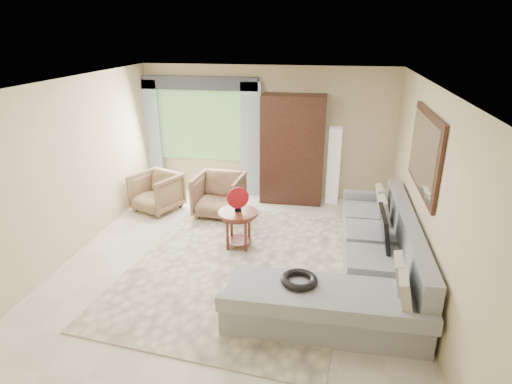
% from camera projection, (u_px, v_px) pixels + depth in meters
% --- Properties ---
extents(ground, '(6.00, 6.00, 0.00)m').
position_uv_depth(ground, '(235.00, 267.00, 6.23)').
color(ground, silver).
rests_on(ground, ground).
extents(area_rug, '(3.41, 4.30, 0.02)m').
position_uv_depth(area_rug, '(240.00, 264.00, 6.26)').
color(area_rug, beige).
rests_on(area_rug, ground).
extents(sectional_sofa, '(2.30, 3.46, 0.90)m').
position_uv_depth(sectional_sofa, '(363.00, 267.00, 5.67)').
color(sectional_sofa, '#9EA2A6').
rests_on(sectional_sofa, ground).
extents(tv_screen, '(0.14, 0.74, 0.48)m').
position_uv_depth(tv_screen, '(385.00, 229.00, 5.77)').
color(tv_screen, black).
rests_on(tv_screen, sectional_sofa).
extents(garden_hose, '(0.43, 0.43, 0.09)m').
position_uv_depth(garden_hose, '(299.00, 280.00, 4.91)').
color(garden_hose, black).
rests_on(garden_hose, sectional_sofa).
extents(coffee_table, '(0.61, 0.61, 0.61)m').
position_uv_depth(coffee_table, '(238.00, 229.00, 6.66)').
color(coffee_table, '#4A2013').
rests_on(coffee_table, ground).
extents(red_disc, '(0.32, 0.16, 0.34)m').
position_uv_depth(red_disc, '(238.00, 198.00, 6.47)').
color(red_disc, '#A61017').
rests_on(red_disc, coffee_table).
extents(armchair_left, '(1.02, 1.03, 0.72)m').
position_uv_depth(armchair_left, '(157.00, 192.00, 8.05)').
color(armchair_left, '#8B6A4B').
rests_on(armchair_left, ground).
extents(armchair_right, '(0.89, 0.91, 0.77)m').
position_uv_depth(armchair_right, '(219.00, 195.00, 7.83)').
color(armchair_right, olive).
rests_on(armchair_right, ground).
extents(potted_plant, '(0.44, 0.38, 0.49)m').
position_uv_depth(potted_plant, '(154.00, 184.00, 8.77)').
color(potted_plant, '#999999').
rests_on(potted_plant, ground).
extents(armoire, '(1.20, 0.55, 2.10)m').
position_uv_depth(armoire, '(293.00, 150.00, 8.26)').
color(armoire, black).
rests_on(armoire, ground).
extents(floor_lamp, '(0.24, 0.24, 1.50)m').
position_uv_depth(floor_lamp, '(333.00, 166.00, 8.29)').
color(floor_lamp, silver).
rests_on(floor_lamp, ground).
extents(window, '(1.80, 0.04, 1.40)m').
position_uv_depth(window, '(201.00, 125.00, 8.67)').
color(window, '#669E59').
rests_on(window, wall_back).
extents(curtain_left, '(0.40, 0.08, 2.30)m').
position_uv_depth(curtain_left, '(151.00, 136.00, 8.85)').
color(curtain_left, '#9EB7CC').
rests_on(curtain_left, ground).
extents(curtain_right, '(0.40, 0.08, 2.30)m').
position_uv_depth(curtain_right, '(251.00, 141.00, 8.51)').
color(curtain_right, '#9EB7CC').
rests_on(curtain_right, ground).
extents(valance, '(2.40, 0.12, 0.26)m').
position_uv_depth(valance, '(198.00, 83.00, 8.30)').
color(valance, '#1E232D').
rests_on(valance, wall_back).
extents(wall_mirror, '(0.05, 1.70, 1.05)m').
position_uv_depth(wall_mirror, '(424.00, 152.00, 5.52)').
color(wall_mirror, black).
rests_on(wall_mirror, wall_right).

